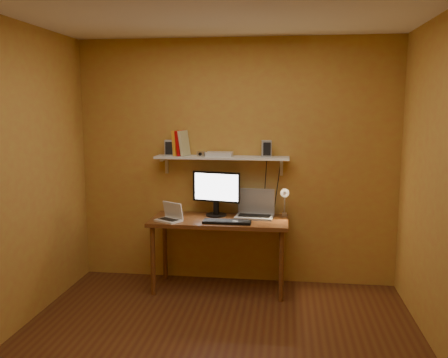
# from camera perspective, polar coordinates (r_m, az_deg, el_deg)

# --- Properties ---
(room) EXTENTS (3.44, 3.24, 2.64)m
(room) POSITION_cam_1_polar(r_m,az_deg,el_deg) (3.49, -1.38, -0.95)
(room) COLOR #552F15
(room) RESTS_ON ground
(desk) EXTENTS (1.40, 0.60, 0.75)m
(desk) POSITION_cam_1_polar(r_m,az_deg,el_deg) (4.88, -0.57, -5.80)
(desk) COLOR brown
(desk) RESTS_ON ground
(wall_shelf) EXTENTS (1.40, 0.25, 0.21)m
(wall_shelf) POSITION_cam_1_polar(r_m,az_deg,el_deg) (4.95, -0.26, 2.57)
(wall_shelf) COLOR white
(wall_shelf) RESTS_ON room
(monitor) EXTENTS (0.51, 0.26, 0.47)m
(monitor) POSITION_cam_1_polar(r_m,az_deg,el_deg) (4.96, -0.95, -1.47)
(monitor) COLOR black
(monitor) RESTS_ON desk
(laptop) EXTENTS (0.41, 0.31, 0.29)m
(laptop) POSITION_cam_1_polar(r_m,az_deg,el_deg) (4.97, 3.77, -3.67)
(laptop) COLOR #96999F
(laptop) RESTS_ON desk
(netbook) EXTENTS (0.30, 0.28, 0.19)m
(netbook) POSITION_cam_1_polar(r_m,az_deg,el_deg) (4.80, -6.45, -4.42)
(netbook) COLOR silver
(netbook) RESTS_ON desk
(keyboard) EXTENTS (0.48, 0.17, 0.03)m
(keyboard) POSITION_cam_1_polar(r_m,az_deg,el_deg) (4.69, 0.38, -5.16)
(keyboard) COLOR black
(keyboard) RESTS_ON desk
(mouse) EXTENTS (0.10, 0.08, 0.03)m
(mouse) POSITION_cam_1_polar(r_m,az_deg,el_deg) (4.66, 1.35, -5.22)
(mouse) COLOR silver
(mouse) RESTS_ON desk
(desk_lamp) EXTENTS (0.09, 0.23, 0.38)m
(desk_lamp) POSITION_cam_1_polar(r_m,az_deg,el_deg) (4.90, 7.31, -2.30)
(desk_lamp) COLOR silver
(desk_lamp) RESTS_ON desk
(speaker_left) EXTENTS (0.10, 0.10, 0.17)m
(speaker_left) POSITION_cam_1_polar(r_m,az_deg,el_deg) (5.03, -6.53, 3.75)
(speaker_left) COLOR #96999F
(speaker_left) RESTS_ON wall_shelf
(speaker_right) EXTENTS (0.11, 0.11, 0.17)m
(speaker_right) POSITION_cam_1_polar(r_m,az_deg,el_deg) (4.91, 5.12, 3.67)
(speaker_right) COLOR #96999F
(speaker_right) RESTS_ON wall_shelf
(books) EXTENTS (0.17, 0.19, 0.27)m
(books) POSITION_cam_1_polar(r_m,az_deg,el_deg) (5.03, -5.23, 4.33)
(books) COLOR orange
(books) RESTS_ON wall_shelf
(shelf_camera) EXTENTS (0.09, 0.06, 0.05)m
(shelf_camera) POSITION_cam_1_polar(r_m,az_deg,el_deg) (4.92, -2.80, 3.03)
(shelf_camera) COLOR silver
(shelf_camera) RESTS_ON wall_shelf
(router) EXTENTS (0.27, 0.18, 0.05)m
(router) POSITION_cam_1_polar(r_m,az_deg,el_deg) (4.94, -0.56, 3.00)
(router) COLOR silver
(router) RESTS_ON wall_shelf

